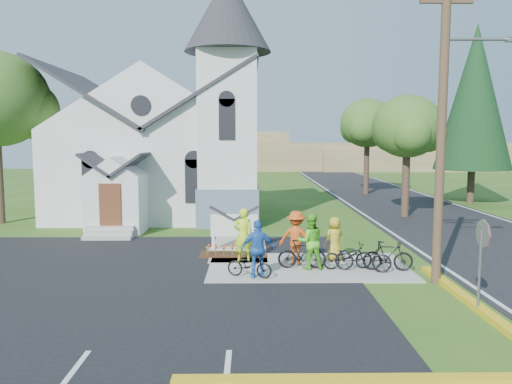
{
  "coord_description": "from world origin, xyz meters",
  "views": [
    {
      "loc": [
        -0.55,
        -16.75,
        4.52
      ],
      "look_at": [
        -0.29,
        5.0,
        2.21
      ],
      "focal_mm": 35.0,
      "sensor_mm": 36.0,
      "label": 1
    }
  ],
  "objects_px": {
    "bike_0": "(250,265)",
    "cyclist_4": "(335,239)",
    "cyclist_1": "(310,241)",
    "bike_1": "(302,254)",
    "utility_pole": "(444,110)",
    "bike_3": "(388,256)",
    "bike_2": "(348,256)",
    "stop_sign": "(482,246)",
    "cyclist_3": "(296,238)",
    "cyclist_0": "(243,235)",
    "bike_4": "(363,257)",
    "church_sign": "(234,226)",
    "cyclist_2": "(258,249)"
  },
  "relations": [
    {
      "from": "bike_0",
      "to": "bike_1",
      "type": "bearing_deg",
      "value": -40.19
    },
    {
      "from": "bike_2",
      "to": "cyclist_4",
      "type": "xyz_separation_m",
      "value": [
        -0.24,
        1.25,
        0.36
      ]
    },
    {
      "from": "cyclist_2",
      "to": "utility_pole",
      "type": "bearing_deg",
      "value": 167.19
    },
    {
      "from": "utility_pole",
      "to": "bike_4",
      "type": "bearing_deg",
      "value": 148.3
    },
    {
      "from": "bike_0",
      "to": "bike_2",
      "type": "bearing_deg",
      "value": -54.56
    },
    {
      "from": "utility_pole",
      "to": "bike_1",
      "type": "height_order",
      "value": "utility_pole"
    },
    {
      "from": "bike_0",
      "to": "bike_4",
      "type": "relative_size",
      "value": 0.8
    },
    {
      "from": "church_sign",
      "to": "cyclist_2",
      "type": "relative_size",
      "value": 1.17
    },
    {
      "from": "bike_0",
      "to": "bike_3",
      "type": "bearing_deg",
      "value": -61.77
    },
    {
      "from": "stop_sign",
      "to": "cyclist_1",
      "type": "height_order",
      "value": "stop_sign"
    },
    {
      "from": "bike_3",
      "to": "bike_4",
      "type": "xyz_separation_m",
      "value": [
        -0.86,
        -0.07,
        -0.01
      ]
    },
    {
      "from": "stop_sign",
      "to": "cyclist_0",
      "type": "height_order",
      "value": "stop_sign"
    },
    {
      "from": "bike_4",
      "to": "stop_sign",
      "type": "bearing_deg",
      "value": -134.85
    },
    {
      "from": "bike_0",
      "to": "bike_1",
      "type": "distance_m",
      "value": 2.12
    },
    {
      "from": "cyclist_4",
      "to": "church_sign",
      "type": "bearing_deg",
      "value": -47.93
    },
    {
      "from": "cyclist_0",
      "to": "bike_1",
      "type": "relative_size",
      "value": 1.17
    },
    {
      "from": "cyclist_2",
      "to": "bike_2",
      "type": "height_order",
      "value": "cyclist_2"
    },
    {
      "from": "cyclist_0",
      "to": "bike_4",
      "type": "height_order",
      "value": "cyclist_0"
    },
    {
      "from": "bike_0",
      "to": "cyclist_4",
      "type": "xyz_separation_m",
      "value": [
        3.14,
        2.25,
        0.41
      ]
    },
    {
      "from": "stop_sign",
      "to": "bike_1",
      "type": "bearing_deg",
      "value": 133.73
    },
    {
      "from": "stop_sign",
      "to": "cyclist_3",
      "type": "distance_m",
      "value": 6.67
    },
    {
      "from": "bike_0",
      "to": "bike_1",
      "type": "xyz_separation_m",
      "value": [
        1.82,
        1.08,
        0.1
      ]
    },
    {
      "from": "bike_2",
      "to": "bike_4",
      "type": "xyz_separation_m",
      "value": [
        0.47,
        -0.3,
        0.04
      ]
    },
    {
      "from": "bike_3",
      "to": "bike_4",
      "type": "relative_size",
      "value": 0.89
    },
    {
      "from": "cyclist_2",
      "to": "cyclist_3",
      "type": "height_order",
      "value": "cyclist_3"
    },
    {
      "from": "church_sign",
      "to": "bike_3",
      "type": "xyz_separation_m",
      "value": [
        5.34,
        -3.35,
        -0.47
      ]
    },
    {
      "from": "cyclist_0",
      "to": "bike_1",
      "type": "height_order",
      "value": "cyclist_0"
    },
    {
      "from": "cyclist_1",
      "to": "bike_1",
      "type": "relative_size",
      "value": 1.16
    },
    {
      "from": "church_sign",
      "to": "stop_sign",
      "type": "height_order",
      "value": "stop_sign"
    },
    {
      "from": "cyclist_2",
      "to": "bike_4",
      "type": "bearing_deg",
      "value": -175.61
    },
    {
      "from": "stop_sign",
      "to": "cyclist_2",
      "type": "xyz_separation_m",
      "value": [
        -5.73,
        3.24,
        -0.79
      ]
    },
    {
      "from": "stop_sign",
      "to": "bike_0",
      "type": "distance_m",
      "value": 6.98
    },
    {
      "from": "cyclist_3",
      "to": "bike_3",
      "type": "bearing_deg",
      "value": -179.62
    },
    {
      "from": "utility_pole",
      "to": "bike_3",
      "type": "bearing_deg",
      "value": 132.04
    },
    {
      "from": "cyclist_3",
      "to": "bike_0",
      "type": "bearing_deg",
      "value": 63.49
    },
    {
      "from": "cyclist_3",
      "to": "cyclist_0",
      "type": "bearing_deg",
      "value": 4.02
    },
    {
      "from": "cyclist_0",
      "to": "bike_4",
      "type": "xyz_separation_m",
      "value": [
        4.09,
        -1.49,
        -0.48
      ]
    },
    {
      "from": "bike_2",
      "to": "bike_3",
      "type": "height_order",
      "value": "bike_3"
    },
    {
      "from": "bike_3",
      "to": "bike_0",
      "type": "bearing_deg",
      "value": 106.62
    },
    {
      "from": "utility_pole",
      "to": "cyclist_1",
      "type": "height_order",
      "value": "utility_pole"
    },
    {
      "from": "bike_2",
      "to": "bike_3",
      "type": "bearing_deg",
      "value": -106.53
    },
    {
      "from": "bike_0",
      "to": "cyclist_3",
      "type": "xyz_separation_m",
      "value": [
        1.67,
        1.71,
        0.57
      ]
    },
    {
      "from": "stop_sign",
      "to": "bike_3",
      "type": "bearing_deg",
      "value": 107.65
    },
    {
      "from": "cyclist_1",
      "to": "cyclist_4",
      "type": "bearing_deg",
      "value": -135.64
    },
    {
      "from": "bike_2",
      "to": "bike_1",
      "type": "bearing_deg",
      "value": 80.43
    },
    {
      "from": "stop_sign",
      "to": "cyclist_0",
      "type": "bearing_deg",
      "value": 138.73
    },
    {
      "from": "utility_pole",
      "to": "bike_3",
      "type": "xyz_separation_m",
      "value": [
        -1.22,
        1.35,
        -4.84
      ]
    },
    {
      "from": "cyclist_0",
      "to": "bike_3",
      "type": "xyz_separation_m",
      "value": [
        4.95,
        -1.42,
        -0.47
      ]
    },
    {
      "from": "church_sign",
      "to": "cyclist_2",
      "type": "distance_m",
      "value": 4.26
    },
    {
      "from": "bike_1",
      "to": "bike_3",
      "type": "relative_size",
      "value": 0.99
    }
  ]
}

